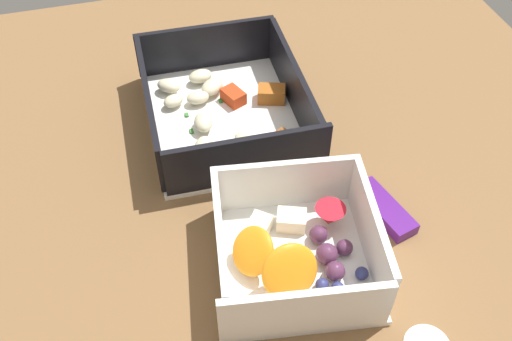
# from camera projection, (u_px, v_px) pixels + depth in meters

# --- Properties ---
(table_surface) EXTENTS (0.80, 0.80, 0.02)m
(table_surface) POSITION_uv_depth(u_px,v_px,m) (254.00, 203.00, 0.56)
(table_surface) COLOR brown
(table_surface) RESTS_ON ground
(pasta_container) EXTENTS (0.20, 0.17, 0.06)m
(pasta_container) POSITION_uv_depth(u_px,v_px,m) (223.00, 108.00, 0.62)
(pasta_container) COLOR white
(pasta_container) RESTS_ON table_surface
(fruit_bowl) EXTENTS (0.15, 0.15, 0.06)m
(fruit_bowl) POSITION_uv_depth(u_px,v_px,m) (296.00, 249.00, 0.49)
(fruit_bowl) COLOR white
(fruit_bowl) RESTS_ON table_surface
(candy_bar) EXTENTS (0.07, 0.04, 0.01)m
(candy_bar) POSITION_uv_depth(u_px,v_px,m) (384.00, 209.00, 0.54)
(candy_bar) COLOR #51197A
(candy_bar) RESTS_ON table_surface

